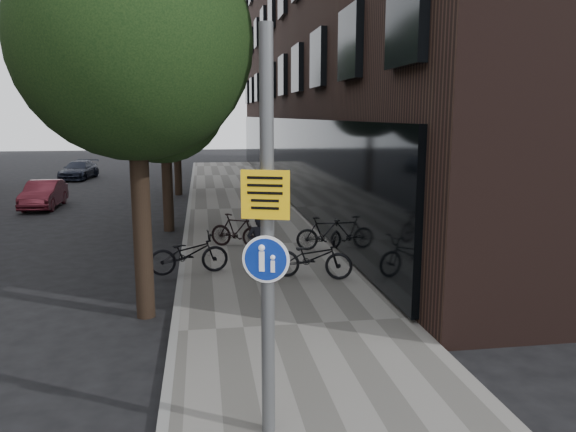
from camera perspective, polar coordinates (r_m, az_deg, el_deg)
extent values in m
plane|color=black|center=(7.69, 3.44, -20.74)|extent=(120.00, 120.00, 0.00)
cube|color=slate|center=(16.98, -2.86, -3.04)|extent=(4.50, 60.00, 0.12)
cube|color=slate|center=(16.90, -10.48, -3.25)|extent=(0.15, 60.00, 0.13)
cube|color=black|center=(30.54, 10.97, 19.56)|extent=(12.00, 40.00, 18.00)
cylinder|color=black|center=(11.25, -14.55, -2.19)|extent=(0.36, 0.36, 3.20)
sphere|color=black|center=(11.08, -15.44, 16.85)|extent=(4.40, 4.40, 4.40)
sphere|color=black|center=(11.77, -12.79, 11.66)|extent=(2.64, 2.64, 2.64)
cylinder|color=black|center=(19.62, -12.15, 3.11)|extent=(0.36, 0.36, 3.20)
sphere|color=black|center=(19.52, -12.56, 13.95)|extent=(5.00, 5.00, 5.00)
sphere|color=black|center=(20.26, -11.16, 11.02)|extent=(3.00, 3.00, 3.00)
cylinder|color=black|center=(28.56, -11.14, 5.31)|extent=(0.36, 0.36, 3.20)
sphere|color=black|center=(28.49, -11.40, 12.74)|extent=(5.00, 5.00, 5.00)
sphere|color=black|center=(29.25, -10.47, 10.74)|extent=(3.00, 3.00, 3.00)
cylinder|color=#595B5E|center=(6.51, -2.11, -2.39)|extent=(0.16, 0.16, 4.83)
cube|color=#DAA60B|center=(6.41, -2.14, 2.29)|extent=(0.54, 0.21, 0.56)
cylinder|color=navy|center=(6.56, -2.10, -4.22)|extent=(0.47, 0.17, 0.49)
cylinder|color=white|center=(6.56, -2.10, -4.22)|extent=(0.53, 0.20, 0.56)
imported|color=black|center=(13.25, -2.93, -3.08)|extent=(0.60, 0.42, 1.58)
imported|color=black|center=(13.36, 2.49, -4.22)|extent=(2.03, 1.27, 1.00)
imported|color=black|center=(16.12, 3.71, -1.79)|extent=(1.65, 0.62, 0.97)
imported|color=black|center=(13.93, -10.06, -3.76)|extent=(1.99, 0.93, 1.01)
imported|color=black|center=(16.51, -5.26, -1.49)|extent=(1.67, 1.18, 0.99)
imported|color=#591924|center=(26.30, -23.58, 2.03)|extent=(1.25, 3.59, 1.18)
imported|color=black|center=(37.42, -20.47, 4.40)|extent=(2.08, 4.09, 1.14)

